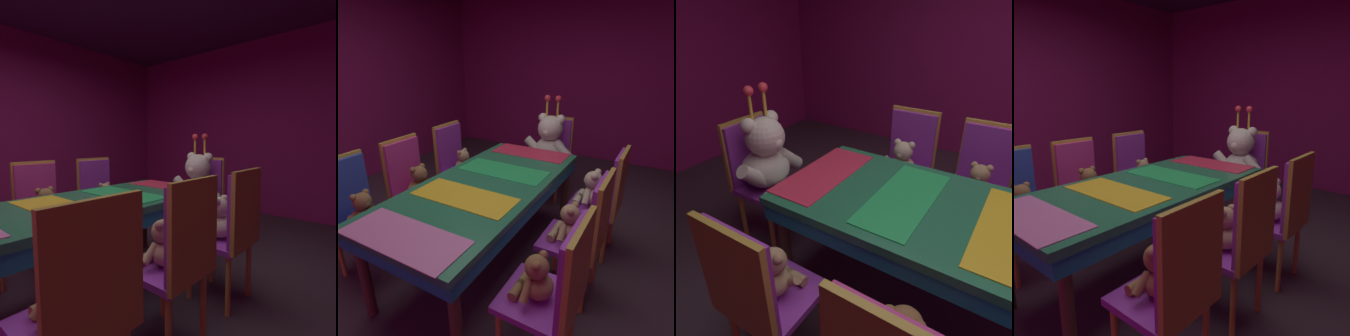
# 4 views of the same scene
# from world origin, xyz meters

# --- Properties ---
(ground_plane) EXTENTS (7.90, 7.90, 0.00)m
(ground_plane) POSITION_xyz_m (0.00, 0.00, 0.00)
(ground_plane) COLOR #3F2D38
(wall_back) EXTENTS (5.20, 0.12, 2.80)m
(wall_back) POSITION_xyz_m (0.00, 3.20, 1.40)
(wall_back) COLOR #8C1959
(wall_back) RESTS_ON ground_plane
(banquet_table) EXTENTS (0.90, 2.02, 0.75)m
(banquet_table) POSITION_xyz_m (0.00, 0.00, 0.65)
(banquet_table) COLOR #26724C
(banquet_table) RESTS_ON ground_plane
(chair_left_0) EXTENTS (0.42, 0.41, 0.98)m
(chair_left_0) POSITION_xyz_m (-0.87, -0.60, 0.60)
(chair_left_0) COLOR #2D47B2
(chair_left_0) RESTS_ON ground_plane
(teddy_left_0) EXTENTS (0.23, 0.29, 0.28)m
(teddy_left_0) POSITION_xyz_m (-0.73, -0.60, 0.58)
(teddy_left_0) COLOR olive
(teddy_left_0) RESTS_ON chair_left_0
(chair_left_1) EXTENTS (0.42, 0.41, 0.98)m
(chair_left_1) POSITION_xyz_m (-0.86, -0.02, 0.60)
(chair_left_1) COLOR #CC338C
(chair_left_1) RESTS_ON ground_plane
(teddy_left_1) EXTENTS (0.24, 0.32, 0.30)m
(teddy_left_1) POSITION_xyz_m (-0.71, -0.02, 0.59)
(teddy_left_1) COLOR olive
(teddy_left_1) RESTS_ON chair_left_1
(chair_left_2) EXTENTS (0.42, 0.41, 0.98)m
(chair_left_2) POSITION_xyz_m (-0.85, 0.64, 0.60)
(chair_left_2) COLOR purple
(chair_left_2) RESTS_ON ground_plane
(teddy_left_2) EXTENTS (0.22, 0.28, 0.26)m
(teddy_left_2) POSITION_xyz_m (-0.71, 0.64, 0.57)
(teddy_left_2) COLOR tan
(teddy_left_2) RESTS_ON chair_left_2
(chair_right_0) EXTENTS (0.42, 0.41, 0.98)m
(chair_right_0) POSITION_xyz_m (0.86, -0.61, 0.60)
(chair_right_0) COLOR purple
(chair_right_0) RESTS_ON ground_plane
(teddy_right_0) EXTENTS (0.22, 0.28, 0.27)m
(teddy_right_0) POSITION_xyz_m (0.72, -0.61, 0.57)
(teddy_right_0) COLOR olive
(teddy_right_0) RESTS_ON chair_right_0
(chair_right_1) EXTENTS (0.42, 0.41, 0.98)m
(chair_right_1) POSITION_xyz_m (0.85, -0.01, 0.60)
(chair_right_1) COLOR purple
(chair_right_1) RESTS_ON ground_plane
(teddy_right_1) EXTENTS (0.23, 0.30, 0.28)m
(teddy_right_1) POSITION_xyz_m (0.70, -0.01, 0.58)
(teddy_right_1) COLOR tan
(teddy_right_1) RESTS_ON chair_right_1
(chair_right_2) EXTENTS (0.42, 0.41, 0.98)m
(chair_right_2) POSITION_xyz_m (0.86, 0.59, 0.60)
(chair_right_2) COLOR purple
(chair_right_2) RESTS_ON ground_plane
(teddy_right_2) EXTENTS (0.26, 0.34, 0.32)m
(teddy_right_2) POSITION_xyz_m (0.72, 0.59, 0.59)
(teddy_right_2) COLOR beige
(teddy_right_2) RESTS_ON chair_right_2
(throne_chair) EXTENTS (0.41, 0.42, 0.98)m
(throne_chair) POSITION_xyz_m (0.00, 1.54, 0.60)
(throne_chair) COLOR purple
(throne_chair) RESTS_ON ground_plane
(king_teddy_bear) EXTENTS (0.62, 0.48, 0.80)m
(king_teddy_bear) POSITION_xyz_m (0.00, 1.38, 0.71)
(king_teddy_bear) COLOR silver
(king_teddy_bear) RESTS_ON throne_chair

